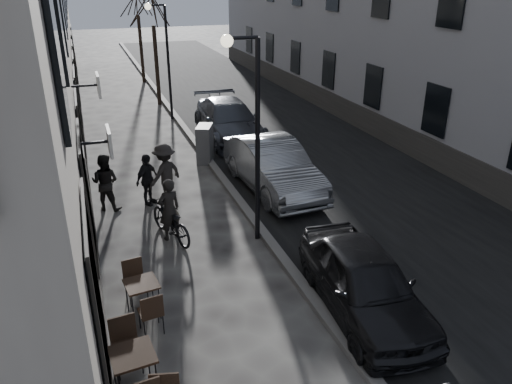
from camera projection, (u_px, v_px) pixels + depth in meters
road at (264, 123)px, 22.68m from camera, size 7.30×60.00×0.00m
kerb at (185, 129)px, 21.56m from camera, size 0.25×60.00×0.12m
streetlamp_near at (251, 120)px, 11.56m from camera, size 0.90×0.28×5.09m
streetlamp_far at (164, 49)px, 21.91m from camera, size 0.90×0.28×5.09m
tree_near at (152, 9)px, 23.91m from camera, size 2.40×2.40×5.70m
tree_far at (137, 2)px, 29.09m from camera, size 2.40×2.40×5.70m
bistro_set_b at (134, 370)px, 7.94m from camera, size 0.74×1.70×0.98m
bistro_set_c at (143, 296)px, 9.82m from camera, size 0.70×1.57×0.90m
utility_cabinet at (205, 144)px, 17.80m from camera, size 0.81×1.01×1.34m
bicycle at (170, 221)px, 12.69m from camera, size 1.22×2.02×1.00m
cyclist_rider at (169, 209)px, 12.56m from camera, size 0.69×0.56×1.64m
pedestrian_near at (105, 182)px, 14.14m from camera, size 1.01×0.94×1.67m
pedestrian_mid at (165, 173)px, 14.59m from camera, size 1.33×1.21×1.79m
pedestrian_far at (147, 180)px, 14.47m from camera, size 0.91×0.90×1.55m
car_near at (364, 282)px, 9.85m from camera, size 1.97×4.18×1.38m
car_mid at (273, 166)px, 15.44m from camera, size 1.92×4.84×1.57m
car_far at (229, 120)px, 20.26m from camera, size 2.23×5.29×1.52m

